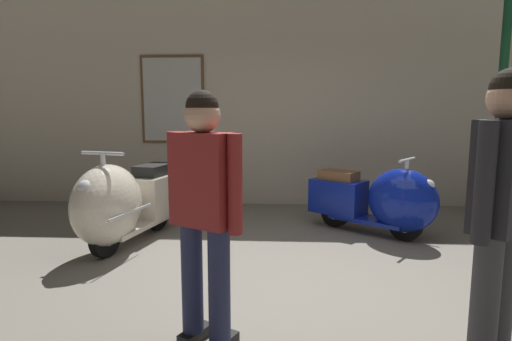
{
  "coord_description": "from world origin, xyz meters",
  "views": [
    {
      "loc": [
        -0.2,
        -3.5,
        1.51
      ],
      "look_at": [
        -0.48,
        1.53,
        0.77
      ],
      "focal_mm": 29.6,
      "sensor_mm": 36.0,
      "label": 1
    }
  ],
  "objects_px": {
    "lamppost": "(502,92)",
    "scooter_1": "(381,200)",
    "visitor_1": "(204,204)",
    "scooter_0": "(124,203)",
    "visitor_0": "(501,205)"
  },
  "relations": [
    {
      "from": "scooter_1",
      "to": "visitor_1",
      "type": "distance_m",
      "value": 3.04
    },
    {
      "from": "scooter_0",
      "to": "lamppost",
      "type": "distance_m",
      "value": 4.84
    },
    {
      "from": "scooter_0",
      "to": "visitor_0",
      "type": "height_order",
      "value": "visitor_0"
    },
    {
      "from": "scooter_1",
      "to": "lamppost",
      "type": "height_order",
      "value": "lamppost"
    },
    {
      "from": "lamppost",
      "to": "visitor_1",
      "type": "height_order",
      "value": "lamppost"
    },
    {
      "from": "scooter_1",
      "to": "visitor_0",
      "type": "bearing_deg",
      "value": -53.31
    },
    {
      "from": "scooter_0",
      "to": "scooter_1",
      "type": "height_order",
      "value": "scooter_0"
    },
    {
      "from": "lamppost",
      "to": "scooter_0",
      "type": "bearing_deg",
      "value": -165.04
    },
    {
      "from": "scooter_0",
      "to": "visitor_0",
      "type": "bearing_deg",
      "value": 67.33
    },
    {
      "from": "visitor_0",
      "to": "visitor_1",
      "type": "xyz_separation_m",
      "value": [
        -1.65,
        0.2,
        -0.06
      ]
    },
    {
      "from": "scooter_0",
      "to": "visitor_0",
      "type": "distance_m",
      "value": 3.62
    },
    {
      "from": "lamppost",
      "to": "visitor_0",
      "type": "xyz_separation_m",
      "value": [
        -1.63,
        -3.33,
        -0.73
      ]
    },
    {
      "from": "lamppost",
      "to": "scooter_1",
      "type": "bearing_deg",
      "value": -158.06
    },
    {
      "from": "scooter_0",
      "to": "scooter_1",
      "type": "relative_size",
      "value": 1.22
    },
    {
      "from": "scooter_1",
      "to": "visitor_0",
      "type": "height_order",
      "value": "visitor_0"
    }
  ]
}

